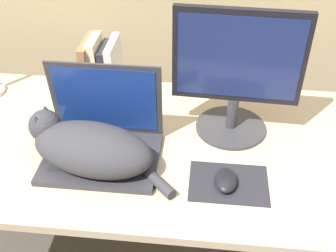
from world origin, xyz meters
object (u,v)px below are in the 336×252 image
Objects in this scene: external_monitor at (237,73)px; book_row at (102,69)px; laptop at (103,140)px; computer_mouse at (225,180)px; cat at (89,147)px.

external_monitor is 0.52m from book_row.
laptop is 0.35m from book_row.
computer_mouse is at bearing -43.84° from book_row.
cat is at bearing -151.70° from external_monitor.
cat is 4.59× the size of computer_mouse.
laptop is at bearing 164.96° from computer_mouse.
computer_mouse is at bearing -94.08° from external_monitor.
book_row is at bearing 103.01° from laptop.
computer_mouse is (0.41, -0.04, -0.05)m from cat.
external_monitor reaches higher than book_row.
laptop is 0.46m from external_monitor.
cat is at bearing 174.27° from computer_mouse.
laptop is at bearing -157.19° from external_monitor.
computer_mouse is (0.38, -0.10, -0.03)m from laptop.
external_monitor is 0.33m from computer_mouse.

